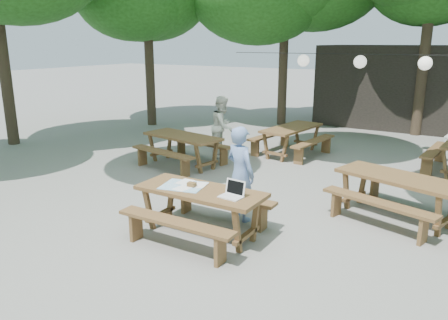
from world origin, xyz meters
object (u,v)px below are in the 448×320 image
woman (240,174)px  picnic_table_nw (183,150)px  second_person (223,126)px  main_picnic_table (201,211)px

woman → picnic_table_nw: bearing=-20.1°
woman → second_person: (-2.45, 3.50, -0.01)m
main_picnic_table → picnic_table_nw: 4.03m
main_picnic_table → woman: woman is taller
main_picnic_table → picnic_table_nw: bearing=130.1°
picnic_table_nw → woman: 3.60m
main_picnic_table → second_person: (-2.24, 4.38, 0.40)m
woman → second_person: bearing=-36.9°
picnic_table_nw → second_person: second_person is taller
main_picnic_table → second_person: bearing=117.1°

